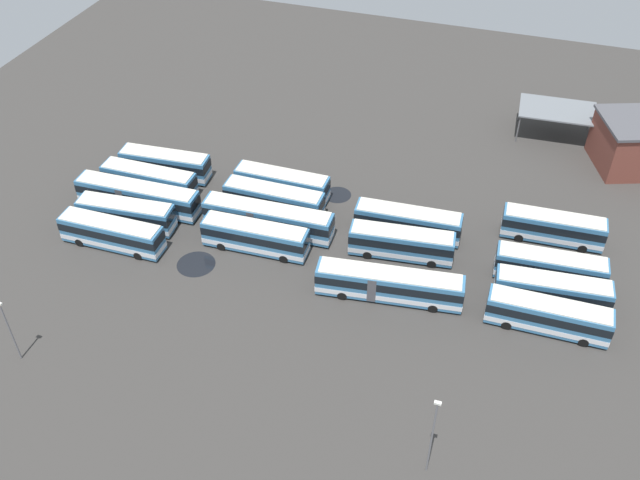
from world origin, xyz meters
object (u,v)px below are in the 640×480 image
Objects in this scene: bus_row2_slot0 at (389,285)px; bus_row3_slot4 at (553,227)px; bus_row0_slot0 at (112,233)px; bus_row0_slot2 at (137,196)px; bus_row3_slot1 at (552,291)px; lamp_post_mid_lot at (432,435)px; bus_row0_slot1 at (126,214)px; bus_row0_slot3 at (149,180)px; bus_row1_slot2 at (268,219)px; bus_row3_slot0 at (548,316)px; bus_row0_slot4 at (165,164)px; bus_row3_slot2 at (550,267)px; lamp_post_by_building at (9,328)px; bus_row2_slot3 at (408,222)px; bus_row1_slot1 at (255,237)px; bus_row1_slot4 at (282,184)px; maintenance_shelter at (558,110)px; bus_row1_slot3 at (274,200)px; bus_row2_slot2 at (402,243)px; depot_building at (629,143)px.

bus_row2_slot0 and bus_row3_slot4 have the same top height.
bus_row0_slot2 is (-0.75, 6.99, 0.00)m from bus_row0_slot0.
lamp_post_mid_lot is at bearing -109.36° from bus_row3_slot1.
bus_row0_slot1 is 6.82m from bus_row0_slot3.
bus_row2_slot0 is (15.71, -6.14, 0.00)m from bus_row1_slot2.
bus_row3_slot0 is 20.89m from lamp_post_mid_lot.
bus_row0_slot2 is 32.31m from bus_row2_slot0.
bus_row2_slot0 is at bearing 3.17° from bus_row0_slot0.
bus_row2_slot0 is (31.93, -12.33, 0.00)m from bus_row0_slot4.
bus_row3_slot1 is 3.61m from bus_row3_slot2.
bus_row3_slot4 is (-0.59, 14.11, -0.00)m from bus_row3_slot0.
bus_row0_slot4 is 1.55× the size of lamp_post_by_building.
bus_row0_slot3 is 16.60m from bus_row1_slot2.
bus_row1_slot1 is at bearing -153.11° from bus_row2_slot3.
bus_row1_slot2 is 31.69m from bus_row3_slot1.
bus_row2_slot0 is 16.48m from bus_row3_slot1.
lamp_post_by_building reaches higher than bus_row0_slot3.
bus_row2_slot3 and bus_row3_slot4 have the same top height.
bus_row2_slot3 is (30.94, 8.74, 0.00)m from bus_row0_slot1.
bus_row3_slot2 is at bearing 7.36° from bus_row0_slot1.
bus_row1_slot4 is at bearing 96.81° from bus_row1_slot2.
bus_row1_slot2 is at bearing -132.94° from maintenance_shelter.
bus_row0_slot2 and bus_row1_slot3 have the same top height.
bus_row2_slot3 is 1.17× the size of maintenance_shelter.
lamp_post_by_building reaches higher than bus_row1_slot4.
bus_row1_slot1 is 1.03× the size of bus_row3_slot1.
bus_row2_slot2 is at bearing -3.28° from bus_row0_slot3.
bus_row1_slot4 is (-0.81, 6.82, -0.00)m from bus_row1_slot2.
bus_row1_slot3 is at bearing 94.12° from bus_row1_slot1.
bus_row1_slot1 is at bearing 3.47° from bus_row0_slot1.
bus_row1_slot2 is at bearing 27.03° from bus_row0_slot0.
bus_row1_slot4 is at bearing 2.32° from bus_row0_slot4.
bus_row0_slot0 is at bearing -83.85° from bus_row0_slot2.
bus_row0_slot0 is 47.00m from bus_row3_slot0.
bus_row1_slot2 is at bearing 170.11° from bus_row3_slot0.
bus_row3_slot1 is at bearing 15.00° from bus_row2_slot0.
bus_row3_slot0 is 1.02× the size of bus_row3_slot1.
bus_row0_slot4 is at bearing 93.27° from bus_row0_slot0.
bus_row1_slot2 is 1.40× the size of depot_building.
bus_row1_slot2 is 47.07m from depot_building.
bus_row1_slot4 is at bearing -140.65° from maintenance_shelter.
bus_row1_slot4 is 33.59m from bus_row3_slot1.
bus_row1_slot3 and bus_row2_slot2 have the same top height.
bus_row1_slot1 is at bearing -19.66° from bus_row0_slot3.
bus_row1_slot1 is at bearing -177.26° from bus_row3_slot1.
bus_row2_slot2 and bus_row2_slot3 have the same top height.
bus_row2_slot2 is 3.79m from bus_row2_slot3.
bus_row3_slot0 is 14.12m from bus_row3_slot4.
bus_row1_slot3 is 37.29m from lamp_post_mid_lot.
maintenance_shelter is (45.04, 35.92, 2.06)m from bus_row0_slot1.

